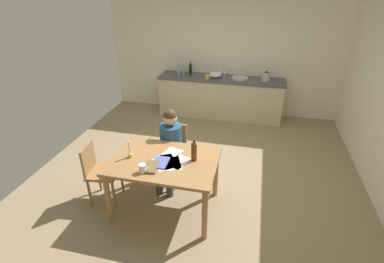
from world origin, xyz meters
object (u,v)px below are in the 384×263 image
(wine_bottle_on_table, at_px, (194,152))
(wine_glass_near_sink, at_px, (225,71))
(bottle_vinegar, at_px, (183,71))
(chair_at_table, at_px, (173,150))
(stovetop_kettle, at_px, (266,76))
(chair_side_empty, at_px, (99,170))
(sink_unit, at_px, (240,78))
(person_seated, at_px, (170,144))
(bottle_oil, at_px, (179,70))
(bottle_wine_red, at_px, (190,69))
(coffee_mug, at_px, (143,168))
(dining_table, at_px, (164,167))
(candlestick, at_px, (130,153))
(wine_glass_by_kettle, at_px, (221,71))
(mixing_bowl, at_px, (215,75))
(book_cookery, at_px, (160,162))
(teacup_on_counter, at_px, (207,77))
(book_magazine, at_px, (151,167))

(wine_bottle_on_table, distance_m, wine_glass_near_sink, 3.28)
(bottle_vinegar, distance_m, wine_glass_near_sink, 0.92)
(chair_at_table, distance_m, stovetop_kettle, 2.87)
(chair_side_empty, bearing_deg, sink_unit, 63.64)
(person_seated, relative_size, stovetop_kettle, 5.43)
(bottle_oil, height_order, bottle_wine_red, bottle_wine_red)
(chair_at_table, relative_size, bottle_wine_red, 3.01)
(coffee_mug, relative_size, stovetop_kettle, 0.57)
(dining_table, bearing_deg, candlestick, -175.45)
(sink_unit, relative_size, wine_glass_by_kettle, 2.34)
(coffee_mug, bearing_deg, chair_at_table, 86.61)
(mixing_bowl, bearing_deg, candlestick, -99.96)
(wine_bottle_on_table, height_order, bottle_oil, bottle_oil)
(bottle_wine_red, height_order, mixing_bowl, bottle_wine_red)
(candlestick, distance_m, bottle_wine_red, 3.32)
(book_cookery, xyz_separation_m, bottle_wine_red, (-0.42, 3.36, 0.23))
(chair_at_table, bearing_deg, wine_glass_by_kettle, 82.90)
(wine_bottle_on_table, relative_size, stovetop_kettle, 1.35)
(coffee_mug, distance_m, wine_glass_by_kettle, 3.69)
(bottle_oil, xyz_separation_m, teacup_on_counter, (0.67, -0.09, -0.07))
(dining_table, relative_size, wine_glass_by_kettle, 8.73)
(wine_glass_near_sink, bearing_deg, wine_bottle_on_table, -89.18)
(wine_glass_by_kettle, bearing_deg, book_cookery, -94.15)
(book_magazine, distance_m, bottle_wine_red, 3.50)
(dining_table, height_order, coffee_mug, coffee_mug)
(stovetop_kettle, bearing_deg, candlestick, -116.97)
(bottle_oil, distance_m, bottle_vinegar, 0.10)
(book_magazine, bearing_deg, wine_glass_near_sink, 77.08)
(candlestick, height_order, bottle_vinegar, bottle_vinegar)
(chair_side_empty, bearing_deg, bottle_oil, 85.43)
(dining_table, height_order, bottle_oil, bottle_oil)
(book_magazine, bearing_deg, chair_at_table, 84.05)
(wine_bottle_on_table, relative_size, bottle_oil, 1.06)
(book_cookery, bearing_deg, candlestick, 172.25)
(chair_at_table, xyz_separation_m, coffee_mug, (-0.06, -1.02, 0.34))
(dining_table, height_order, book_magazine, book_magazine)
(wine_glass_by_kettle, height_order, teacup_on_counter, wine_glass_by_kettle)
(book_cookery, height_order, stovetop_kettle, stovetop_kettle)
(person_seated, relative_size, bottle_vinegar, 4.56)
(book_cookery, relative_size, wine_bottle_on_table, 0.87)
(sink_unit, bearing_deg, dining_table, -101.84)
(chair_side_empty, bearing_deg, mixing_bowl, 71.78)
(wine_bottle_on_table, relative_size, teacup_on_counter, 2.65)
(bottle_oil, bearing_deg, mixing_bowl, 4.46)
(teacup_on_counter, bearing_deg, wine_glass_by_kettle, 50.94)
(chair_at_table, xyz_separation_m, bottle_vinegar, (-0.48, 2.47, 0.52))
(dining_table, relative_size, sink_unit, 3.73)
(teacup_on_counter, bearing_deg, chair_at_table, -92.12)
(candlestick, bearing_deg, chair_at_table, 65.60)
(bottle_wine_red, bearing_deg, person_seated, -82.88)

